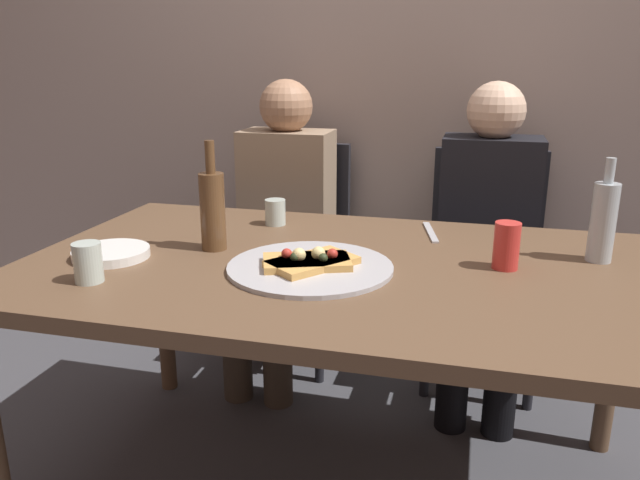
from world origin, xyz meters
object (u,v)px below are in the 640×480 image
Objects in this scene: tumbler_far at (88,263)px; pizza_slice_last at (306,261)px; dining_table at (341,286)px; plate_stack at (111,253)px; guest_in_beanie at (487,230)px; pizza_tray at (310,267)px; wine_bottle at (603,221)px; pizza_slice_extra at (313,261)px; table_knife at (430,232)px; tumbler_near at (275,212)px; chair_left at (292,237)px; chair_right at (485,251)px; soda_can at (506,246)px; guest_in_sweater at (281,216)px; beer_bottle at (213,209)px.

pizza_slice_last is at bearing 24.06° from tumbler_far.
plate_stack reaches higher than dining_table.
pizza_tray is at bearing 61.41° from guest_in_beanie.
pizza_tray is 0.78m from wine_bottle.
pizza_tray is 0.55m from plate_stack.
pizza_slice_extra is 0.56m from plate_stack.
table_knife is at bearing 66.13° from guest_in_beanie.
pizza_tray is 1.68× the size of pizza_slice_extra.
chair_left is (-0.12, 0.57, -0.26)m from tumbler_near.
chair_right is (0.80, 0.00, 0.00)m from chair_left.
soda_can is 0.10× the size of guest_in_sweater.
pizza_tray is 5.16× the size of tumbler_near.
beer_bottle reaches higher than chair_right.
dining_table is at bearing -47.93° from tumbler_near.
plate_stack is at bearing 78.83° from chair_left.
chair_left reaches higher than plate_stack.
plate_stack is (-0.56, -0.04, -0.01)m from pizza_slice_extra.
tumbler_far is 1.00m from table_knife.
soda_can reaches higher than plate_stack.
guest_in_beanie is (0.76, 0.72, -0.20)m from beer_bottle.
soda_can is at bearing 9.76° from plate_stack.
tumbler_far reaches higher than table_knife.
soda_can reaches higher than pizza_slice_last.
chair_right is at bearing -180.00° from chair_left.
table_knife is at bearing 59.87° from dining_table.
beer_bottle is (-0.31, 0.10, 0.11)m from pizza_tray.
tumbler_near is at bearing 171.99° from wine_bottle.
guest_in_sweater is (-0.35, 0.82, -0.09)m from pizza_tray.
plate_stack is at bearing -126.36° from tumbler_near.
guest_in_beanie reaches higher than chair_left.
chair_left reaches higher than table_knife.
pizza_slice_extra is at bearing 23.69° from tumbler_far.
soda_can is 0.59× the size of plate_stack.
pizza_slice_extra is 0.50m from table_knife.
beer_bottle is 0.30m from plate_stack.
guest_in_sweater reaches higher than chair_right.
guest_in_sweater is (-0.80, -0.15, 0.13)m from chair_right.
chair_right is at bearing 40.49° from tumbler_near.
wine_bottle reaches higher than pizza_slice_last.
guest_in_sweater is (0.20, 0.86, -0.10)m from plate_stack.
tumbler_near is at bearing 66.58° from tumbler_far.
chair_right is (0.76, 0.87, -0.33)m from beer_bottle.
beer_bottle is 3.72× the size of tumbler_near.
pizza_tray is 0.89m from guest_in_sweater.
guest_in_beanie is (0.94, 1.04, -0.14)m from tumbler_far.
beer_bottle reaches higher than tumbler_near.
dining_table is 6.12× the size of wine_bottle.
wine_bottle is at bearing 19.92° from pizza_slice_last.
tumbler_near is 0.50m from table_knife.
chair_left is (-0.04, 0.87, -0.33)m from beer_bottle.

